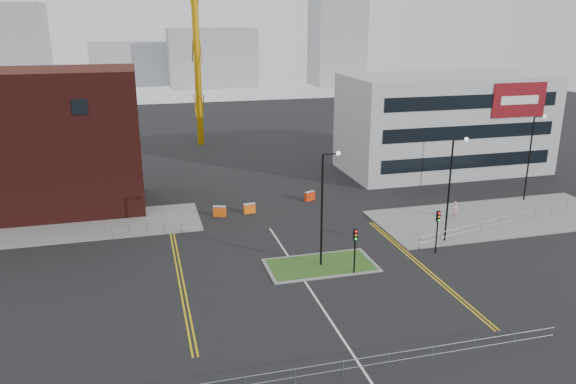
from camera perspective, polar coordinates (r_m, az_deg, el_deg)
ground at (r=37.27m, az=4.28°, el=-12.81°), size 200.00×200.00×0.00m
pavement_left at (r=56.30m, az=-23.37°, el=-3.48°), size 28.00×8.00×0.12m
pavement_right at (r=58.28m, az=20.46°, el=-2.45°), size 24.00×10.00×0.12m
island_kerb at (r=44.55m, az=3.35°, el=-7.44°), size 8.60×4.60×0.08m
grass_island at (r=44.54m, az=3.35°, el=-7.42°), size 8.00×4.00×0.12m
brick_building at (r=60.74m, az=-26.16°, el=4.30°), size 24.20×10.07×14.24m
office_block at (r=73.54m, az=15.56°, el=6.76°), size 25.00×12.20×12.00m
streetlamp_island at (r=42.65m, az=3.75°, el=-0.84°), size 1.46×0.36×9.18m
streetlamp_right_near at (r=49.35m, az=16.32°, el=1.01°), size 1.46×0.36×9.18m
streetlamp_right_far at (r=63.60m, az=23.52°, el=3.83°), size 1.46×0.36×9.18m
traffic_light_island at (r=42.45m, az=6.84°, el=-5.12°), size 0.28×0.33×3.65m
traffic_light_right at (r=47.47m, az=14.97°, el=-3.13°), size 0.28×0.33×3.65m
railing_front at (r=32.12m, az=7.96°, el=-16.71°), size 24.05×0.05×1.10m
railing_left at (r=51.57m, az=-14.13°, el=-3.58°), size 6.05×0.05×1.10m
railing_right at (r=55.30m, az=20.73°, el=-2.74°), size 19.05×5.05×1.10m
centre_line at (r=38.91m, az=3.30°, el=-11.39°), size 0.15×30.00×0.01m
yellow_left_a at (r=44.50m, az=-11.20°, el=-7.85°), size 0.12×24.00×0.01m
yellow_left_b at (r=44.51m, az=-10.81°, el=-7.81°), size 0.12×24.00×0.01m
yellow_right_a at (r=45.68m, az=13.20°, el=-7.30°), size 0.12×20.00×0.01m
yellow_right_b at (r=45.81m, az=13.53°, el=-7.25°), size 0.12×20.00×0.01m
skyline_a at (r=153.33m, az=-26.57°, el=12.67°), size 18.00×12.00×22.00m
skyline_b at (r=162.06m, az=-7.72°, el=13.38°), size 24.00×12.00×16.00m
skyline_c at (r=165.18m, az=5.02°, el=15.62°), size 14.00×12.00×28.00m
skyline_d at (r=170.85m, az=-14.29°, el=12.53°), size 30.00×12.00×12.00m
pedestrian at (r=56.36m, az=16.65°, el=-1.82°), size 0.79×0.68×1.81m
barrier_left at (r=55.98m, az=-3.94°, el=-1.63°), size 1.23×0.56×1.00m
barrier_mid at (r=55.39m, az=-6.96°, el=-1.91°), size 1.29×0.83×1.03m
barrier_right at (r=59.74m, az=2.22°, el=-0.38°), size 1.24×0.84×0.99m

